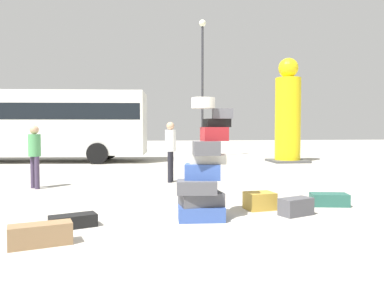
{
  "coord_description": "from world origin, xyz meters",
  "views": [
    {
      "loc": [
        -0.58,
        -5.88,
        1.52
      ],
      "look_at": [
        0.39,
        1.3,
        1.21
      ],
      "focal_mm": 34.98,
      "sensor_mm": 36.0,
      "label": 1
    }
  ],
  "objects_px": {
    "suitcase_charcoal_left_side": "(296,207)",
    "lamp_post": "(202,70)",
    "suitcase_tower": "(204,174)",
    "suitcase_teal_upright_blue": "(329,200)",
    "suitcase_brown_foreground_near": "(41,235)",
    "person_bearded_onlooker": "(35,151)",
    "person_tourist_with_camera": "(170,146)",
    "suitcase_tan_right_side": "(260,201)",
    "parked_bus": "(23,121)",
    "suitcase_black_behind_tower": "(73,221)",
    "yellow_dummy_statue": "(288,116)"
  },
  "relations": [
    {
      "from": "suitcase_teal_upright_blue",
      "to": "suitcase_brown_foreground_near",
      "type": "xyz_separation_m",
      "value": [
        -4.94,
        -1.84,
        0.02
      ]
    },
    {
      "from": "person_tourist_with_camera",
      "to": "parked_bus",
      "type": "relative_size",
      "value": 0.15
    },
    {
      "from": "suitcase_tower",
      "to": "person_tourist_with_camera",
      "type": "distance_m",
      "value": 4.42
    },
    {
      "from": "suitcase_tower",
      "to": "parked_bus",
      "type": "distance_m",
      "value": 13.32
    },
    {
      "from": "suitcase_charcoal_left_side",
      "to": "lamp_post",
      "type": "distance_m",
      "value": 13.79
    },
    {
      "from": "suitcase_black_behind_tower",
      "to": "yellow_dummy_statue",
      "type": "bearing_deg",
      "value": 31.77
    },
    {
      "from": "suitcase_teal_upright_blue",
      "to": "yellow_dummy_statue",
      "type": "distance_m",
      "value": 9.86
    },
    {
      "from": "person_tourist_with_camera",
      "to": "lamp_post",
      "type": "xyz_separation_m",
      "value": [
        2.33,
        8.73,
        3.53
      ]
    },
    {
      "from": "suitcase_tower",
      "to": "suitcase_black_behind_tower",
      "type": "relative_size",
      "value": 2.93
    },
    {
      "from": "suitcase_tower",
      "to": "lamp_post",
      "type": "relative_size",
      "value": 0.28
    },
    {
      "from": "person_bearded_onlooker",
      "to": "person_tourist_with_camera",
      "type": "height_order",
      "value": "person_tourist_with_camera"
    },
    {
      "from": "suitcase_brown_foreground_near",
      "to": "person_bearded_onlooker",
      "type": "bearing_deg",
      "value": 88.4
    },
    {
      "from": "suitcase_tan_right_side",
      "to": "lamp_post",
      "type": "distance_m",
      "value": 13.3
    },
    {
      "from": "suitcase_brown_foreground_near",
      "to": "person_bearded_onlooker",
      "type": "xyz_separation_m",
      "value": [
        -1.36,
        4.8,
        0.81
      ]
    },
    {
      "from": "suitcase_tower",
      "to": "yellow_dummy_statue",
      "type": "relative_size",
      "value": 0.43
    },
    {
      "from": "suitcase_tan_right_side",
      "to": "yellow_dummy_statue",
      "type": "relative_size",
      "value": 0.11
    },
    {
      "from": "suitcase_charcoal_left_side",
      "to": "suitcase_teal_upright_blue",
      "type": "bearing_deg",
      "value": 12.15
    },
    {
      "from": "suitcase_brown_foreground_near",
      "to": "suitcase_tan_right_side",
      "type": "bearing_deg",
      "value": 8.71
    },
    {
      "from": "suitcase_charcoal_left_side",
      "to": "person_bearded_onlooker",
      "type": "relative_size",
      "value": 0.37
    },
    {
      "from": "suitcase_brown_foreground_near",
      "to": "person_tourist_with_camera",
      "type": "relative_size",
      "value": 0.46
    },
    {
      "from": "suitcase_charcoal_left_side",
      "to": "suitcase_brown_foreground_near",
      "type": "bearing_deg",
      "value": 173.92
    },
    {
      "from": "suitcase_charcoal_left_side",
      "to": "lamp_post",
      "type": "bearing_deg",
      "value": 65.43
    },
    {
      "from": "suitcase_charcoal_left_side",
      "to": "lamp_post",
      "type": "relative_size",
      "value": 0.08
    },
    {
      "from": "suitcase_black_behind_tower",
      "to": "suitcase_tower",
      "type": "bearing_deg",
      "value": -15.25
    },
    {
      "from": "person_bearded_onlooker",
      "to": "yellow_dummy_statue",
      "type": "xyz_separation_m",
      "value": [
        9.17,
        6.27,
        1.13
      ]
    },
    {
      "from": "suitcase_tower",
      "to": "suitcase_brown_foreground_near",
      "type": "height_order",
      "value": "suitcase_tower"
    },
    {
      "from": "suitcase_teal_upright_blue",
      "to": "person_tourist_with_camera",
      "type": "relative_size",
      "value": 0.41
    },
    {
      "from": "suitcase_tan_right_side",
      "to": "suitcase_brown_foreground_near",
      "type": "bearing_deg",
      "value": -163.19
    },
    {
      "from": "suitcase_teal_upright_blue",
      "to": "suitcase_tan_right_side",
      "type": "bearing_deg",
      "value": -163.82
    },
    {
      "from": "suitcase_tower",
      "to": "suitcase_tan_right_side",
      "type": "relative_size",
      "value": 3.89
    },
    {
      "from": "suitcase_black_behind_tower",
      "to": "parked_bus",
      "type": "bearing_deg",
      "value": 87.9
    },
    {
      "from": "suitcase_tower",
      "to": "suitcase_teal_upright_blue",
      "type": "distance_m",
      "value": 2.79
    },
    {
      "from": "suitcase_tan_right_side",
      "to": "suitcase_charcoal_left_side",
      "type": "bearing_deg",
      "value": -58.22
    },
    {
      "from": "suitcase_teal_upright_blue",
      "to": "person_bearded_onlooker",
      "type": "height_order",
      "value": "person_bearded_onlooker"
    },
    {
      "from": "suitcase_tower",
      "to": "person_bearded_onlooker",
      "type": "relative_size",
      "value": 1.27
    },
    {
      "from": "suitcase_charcoal_left_side",
      "to": "suitcase_tan_right_side",
      "type": "relative_size",
      "value": 1.12
    },
    {
      "from": "suitcase_teal_upright_blue",
      "to": "yellow_dummy_statue",
      "type": "xyz_separation_m",
      "value": [
        2.87,
        9.23,
        1.96
      ]
    },
    {
      "from": "person_bearded_onlooker",
      "to": "yellow_dummy_statue",
      "type": "distance_m",
      "value": 11.16
    },
    {
      "from": "parked_bus",
      "to": "suitcase_brown_foreground_near",
      "type": "bearing_deg",
      "value": -67.53
    },
    {
      "from": "suitcase_charcoal_left_side",
      "to": "suitcase_black_behind_tower",
      "type": "height_order",
      "value": "suitcase_charcoal_left_side"
    },
    {
      "from": "suitcase_tan_right_side",
      "to": "yellow_dummy_statue",
      "type": "xyz_separation_m",
      "value": [
        4.32,
        9.36,
        1.92
      ]
    },
    {
      "from": "suitcase_brown_foreground_near",
      "to": "person_bearded_onlooker",
      "type": "relative_size",
      "value": 0.49
    },
    {
      "from": "suitcase_teal_upright_blue",
      "to": "lamp_post",
      "type": "height_order",
      "value": "lamp_post"
    },
    {
      "from": "suitcase_tan_right_side",
      "to": "person_tourist_with_camera",
      "type": "relative_size",
      "value": 0.31
    },
    {
      "from": "suitcase_tower",
      "to": "person_bearded_onlooker",
      "type": "distance_m",
      "value": 5.24
    },
    {
      "from": "suitcase_tower",
      "to": "suitcase_teal_upright_blue",
      "type": "relative_size",
      "value": 2.9
    },
    {
      "from": "yellow_dummy_statue",
      "to": "lamp_post",
      "type": "distance_m",
      "value": 5.24
    },
    {
      "from": "person_tourist_with_camera",
      "to": "suitcase_tan_right_side",
      "type": "bearing_deg",
      "value": 35.98
    },
    {
      "from": "lamp_post",
      "to": "suitcase_teal_upright_blue",
      "type": "bearing_deg",
      "value": -87.68
    },
    {
      "from": "suitcase_tan_right_side",
      "to": "suitcase_brown_foreground_near",
      "type": "relative_size",
      "value": 0.67
    }
  ]
}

